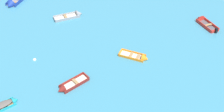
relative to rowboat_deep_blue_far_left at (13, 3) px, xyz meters
name	(u,v)px	position (x,y,z in m)	size (l,w,h in m)	color
rowboat_deep_blue_far_left	(13,3)	(0.00, 0.00, 0.00)	(1.86, 4.29, 1.42)	gray
rowboat_grey_midfield_left	(74,15)	(10.00, -1.15, -0.05)	(3.94, 3.27, 1.17)	beige
rowboat_orange_midfield_right	(140,58)	(20.23, -8.21, -0.07)	(3.54, 1.71, 1.08)	beige
rowboat_maroon_foreground_center	(67,87)	(13.68, -14.38, -0.04)	(2.92, 3.39, 1.02)	beige
rowboat_red_cluster_inner	(203,22)	(27.45, 0.98, -0.02)	(3.13, 3.64, 1.19)	#4C4C51
rowboat_turquoise_outer_left	(7,104)	(8.93, -17.66, 0.00)	(2.45, 2.61, 0.86)	#99754C
mooring_buoy_outer_edge	(35,60)	(8.59, -11.03, -0.22)	(0.37, 0.37, 0.37)	silver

